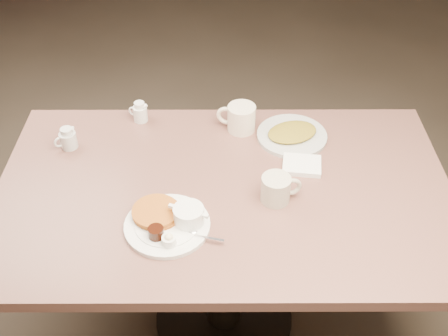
{
  "coord_description": "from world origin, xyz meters",
  "views": [
    {
      "loc": [
        -0.0,
        -1.32,
        1.97
      ],
      "look_at": [
        0.0,
        0.02,
        0.82
      ],
      "focal_mm": 43.93,
      "sensor_mm": 36.0,
      "label": 1
    }
  ],
  "objects_px": {
    "diner_table": "(224,224)",
    "creamer_right": "(140,112)",
    "hash_plate": "(292,135)",
    "main_plate": "(170,221)",
    "coffee_mug_near": "(277,189)",
    "coffee_mug_far": "(240,118)",
    "creamer_left": "(68,139)"
  },
  "relations": [
    {
      "from": "diner_table",
      "to": "coffee_mug_near",
      "type": "height_order",
      "value": "coffee_mug_near"
    },
    {
      "from": "diner_table",
      "to": "coffee_mug_far",
      "type": "xyz_separation_m",
      "value": [
        0.06,
        0.32,
        0.22
      ]
    },
    {
      "from": "creamer_right",
      "to": "main_plate",
      "type": "bearing_deg",
      "value": -74.65
    },
    {
      "from": "main_plate",
      "to": "coffee_mug_near",
      "type": "height_order",
      "value": "coffee_mug_near"
    },
    {
      "from": "diner_table",
      "to": "creamer_right",
      "type": "xyz_separation_m",
      "value": [
        -0.32,
        0.38,
        0.21
      ]
    },
    {
      "from": "diner_table",
      "to": "creamer_left",
      "type": "xyz_separation_m",
      "value": [
        -0.55,
        0.22,
        0.21
      ]
    },
    {
      "from": "diner_table",
      "to": "creamer_right",
      "type": "bearing_deg",
      "value": 129.62
    },
    {
      "from": "coffee_mug_far",
      "to": "hash_plate",
      "type": "relative_size",
      "value": 0.47
    },
    {
      "from": "coffee_mug_near",
      "to": "coffee_mug_far",
      "type": "height_order",
      "value": "coffee_mug_far"
    },
    {
      "from": "coffee_mug_far",
      "to": "creamer_right",
      "type": "bearing_deg",
      "value": 171.39
    },
    {
      "from": "main_plate",
      "to": "creamer_right",
      "type": "height_order",
      "value": "creamer_right"
    },
    {
      "from": "creamer_right",
      "to": "hash_plate",
      "type": "xyz_separation_m",
      "value": [
        0.56,
        -0.11,
        -0.02
      ]
    },
    {
      "from": "coffee_mug_far",
      "to": "hash_plate",
      "type": "height_order",
      "value": "coffee_mug_far"
    },
    {
      "from": "hash_plate",
      "to": "coffee_mug_far",
      "type": "bearing_deg",
      "value": 164.41
    },
    {
      "from": "main_plate",
      "to": "creamer_left",
      "type": "height_order",
      "value": "creamer_left"
    },
    {
      "from": "coffee_mug_near",
      "to": "creamer_right",
      "type": "bearing_deg",
      "value": 138.04
    },
    {
      "from": "diner_table",
      "to": "hash_plate",
      "type": "bearing_deg",
      "value": 47.58
    },
    {
      "from": "coffee_mug_far",
      "to": "creamer_right",
      "type": "relative_size",
      "value": 1.97
    },
    {
      "from": "coffee_mug_near",
      "to": "coffee_mug_far",
      "type": "bearing_deg",
      "value": 105.73
    },
    {
      "from": "creamer_left",
      "to": "creamer_right",
      "type": "relative_size",
      "value": 1.03
    },
    {
      "from": "diner_table",
      "to": "coffee_mug_far",
      "type": "distance_m",
      "value": 0.4
    },
    {
      "from": "hash_plate",
      "to": "creamer_right",
      "type": "bearing_deg",
      "value": 169.02
    },
    {
      "from": "diner_table",
      "to": "hash_plate",
      "type": "relative_size",
      "value": 4.48
    },
    {
      "from": "coffee_mug_near",
      "to": "coffee_mug_far",
      "type": "xyz_separation_m",
      "value": [
        -0.11,
        0.38,
        0.0
      ]
    },
    {
      "from": "coffee_mug_near",
      "to": "creamer_right",
      "type": "xyz_separation_m",
      "value": [
        -0.48,
        0.43,
        -0.01
      ]
    },
    {
      "from": "coffee_mug_near",
      "to": "creamer_left",
      "type": "distance_m",
      "value": 0.77
    },
    {
      "from": "main_plate",
      "to": "creamer_left",
      "type": "bearing_deg",
      "value": 135.07
    },
    {
      "from": "main_plate",
      "to": "coffee_mug_far",
      "type": "height_order",
      "value": "coffee_mug_far"
    },
    {
      "from": "coffee_mug_far",
      "to": "coffee_mug_near",
      "type": "bearing_deg",
      "value": -74.27
    },
    {
      "from": "coffee_mug_near",
      "to": "hash_plate",
      "type": "distance_m",
      "value": 0.34
    },
    {
      "from": "coffee_mug_far",
      "to": "creamer_left",
      "type": "relative_size",
      "value": 1.91
    },
    {
      "from": "creamer_left",
      "to": "hash_plate",
      "type": "xyz_separation_m",
      "value": [
        0.8,
        0.05,
        -0.02
      ]
    }
  ]
}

